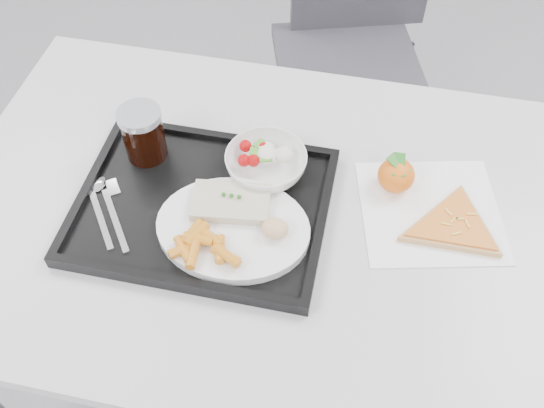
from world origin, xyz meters
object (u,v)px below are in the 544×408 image
object	(u,v)px
chair	(354,27)
tangerine	(396,175)
dinner_plate	(233,228)
cola_glass	(143,133)
table	(270,231)
pizza_slice	(453,226)
salad_bowl	(266,164)
tray	(203,207)

from	to	relation	value
chair	tangerine	xyz separation A→B (m)	(0.15, -0.78, 0.25)
dinner_plate	cola_glass	distance (m)	0.26
table	chair	world-z (taller)	chair
chair	tangerine	size ratio (longest dim) A/B	10.46
chair	pizza_slice	distance (m)	0.92
chair	cola_glass	world-z (taller)	chair
tangerine	salad_bowl	bearing A→B (deg)	-173.91
table	cola_glass	size ratio (longest dim) A/B	11.11
table	tangerine	xyz separation A→B (m)	(0.22, 0.10, 0.10)
cola_glass	pizza_slice	size ratio (longest dim) A/B	0.38
tray	cola_glass	distance (m)	0.18
chair	cola_glass	distance (m)	0.91
chair	tangerine	distance (m)	0.83
salad_bowl	cola_glass	bearing A→B (deg)	-179.98
dinner_plate	pizza_slice	bearing A→B (deg)	14.19
pizza_slice	tray	bearing A→B (deg)	-173.71
chair	pizza_slice	bearing A→B (deg)	-73.09
table	cola_glass	xyz separation A→B (m)	(-0.26, 0.07, 0.14)
pizza_slice	dinner_plate	bearing A→B (deg)	-165.81
chair	salad_bowl	xyz separation A→B (m)	(-0.09, -0.81, 0.25)
chair	tray	bearing A→B (deg)	-101.67
salad_bowl	chair	bearing A→B (deg)	83.59
dinner_plate	cola_glass	size ratio (longest dim) A/B	2.50
cola_glass	pizza_slice	world-z (taller)	cola_glass
cola_glass	chair	bearing A→B (deg)	67.99
tray	cola_glass	size ratio (longest dim) A/B	4.17
tray	tangerine	distance (m)	0.36
dinner_plate	salad_bowl	distance (m)	0.15
tangerine	pizza_slice	world-z (taller)	tangerine
table	salad_bowl	distance (m)	0.13
chair	tray	size ratio (longest dim) A/B	2.07
cola_glass	tangerine	bearing A→B (deg)	3.09
tray	salad_bowl	world-z (taller)	salad_bowl
tangerine	tray	bearing A→B (deg)	-159.59
tray	tangerine	xyz separation A→B (m)	(0.34, 0.12, 0.03)
chair	tray	world-z (taller)	chair
table	chair	xyz separation A→B (m)	(0.07, 0.88, -0.15)
tray	cola_glass	xyz separation A→B (m)	(-0.14, 0.10, 0.06)
table	dinner_plate	distance (m)	0.13
chair	dinner_plate	bearing A→B (deg)	-97.05
chair	pizza_slice	world-z (taller)	chair
salad_bowl	pizza_slice	size ratio (longest dim) A/B	0.53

